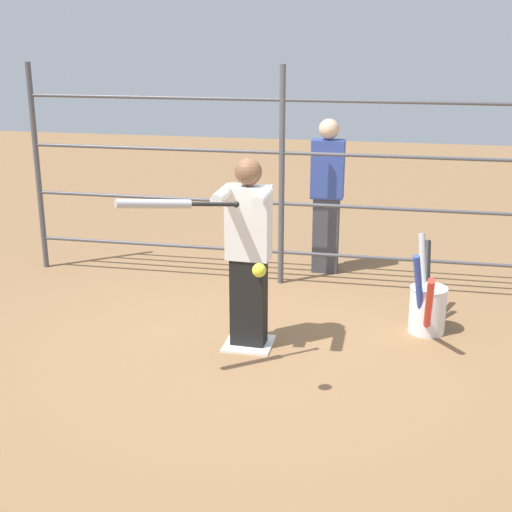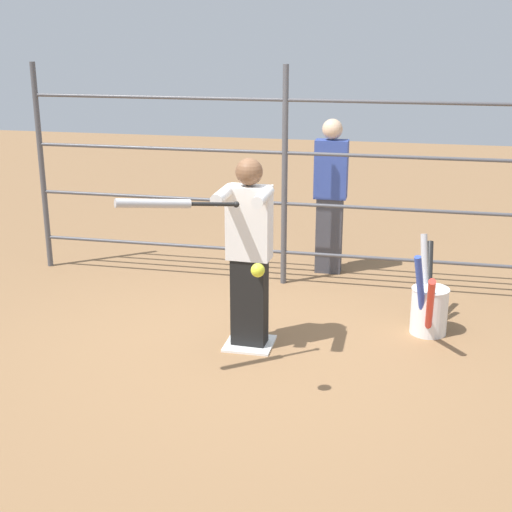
{
  "view_description": "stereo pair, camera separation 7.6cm",
  "coord_description": "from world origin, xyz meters",
  "px_view_note": "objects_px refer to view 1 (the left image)",
  "views": [
    {
      "loc": [
        -1.18,
        5.44,
        2.55
      ],
      "look_at": [
        -0.14,
        0.39,
        0.92
      ],
      "focal_mm": 50.0,
      "sensor_mm": 36.0,
      "label": 1
    },
    {
      "loc": [
        -1.25,
        5.42,
        2.55
      ],
      "look_at": [
        -0.14,
        0.39,
        0.92
      ],
      "focal_mm": 50.0,
      "sensor_mm": 36.0,
      "label": 2
    }
  ],
  "objects_px": {
    "batter": "(248,248)",
    "bat_bucket": "(427,305)",
    "baseball_bat_swinging": "(164,204)",
    "softball_in_flight": "(259,270)",
    "bystander_behind_fence": "(327,194)"
  },
  "relations": [
    {
      "from": "bat_bucket",
      "to": "bystander_behind_fence",
      "type": "height_order",
      "value": "bystander_behind_fence"
    },
    {
      "from": "baseball_bat_swinging",
      "to": "softball_in_flight",
      "type": "xyz_separation_m",
      "value": [
        -0.73,
        0.22,
        -0.37
      ]
    },
    {
      "from": "baseball_bat_swinging",
      "to": "bat_bucket",
      "type": "distance_m",
      "value": 2.6
    },
    {
      "from": "baseball_bat_swinging",
      "to": "bystander_behind_fence",
      "type": "bearing_deg",
      "value": -106.83
    },
    {
      "from": "bystander_behind_fence",
      "to": "softball_in_flight",
      "type": "bearing_deg",
      "value": 87.5
    },
    {
      "from": "batter",
      "to": "baseball_bat_swinging",
      "type": "xyz_separation_m",
      "value": [
        0.44,
        0.75,
        0.52
      ]
    },
    {
      "from": "batter",
      "to": "bystander_behind_fence",
      "type": "xyz_separation_m",
      "value": [
        -0.42,
        -2.09,
        0.01
      ]
    },
    {
      "from": "baseball_bat_swinging",
      "to": "bystander_behind_fence",
      "type": "height_order",
      "value": "bystander_behind_fence"
    },
    {
      "from": "batter",
      "to": "bat_bucket",
      "type": "distance_m",
      "value": 1.71
    },
    {
      "from": "batter",
      "to": "bystander_behind_fence",
      "type": "relative_size",
      "value": 0.95
    },
    {
      "from": "batter",
      "to": "bat_bucket",
      "type": "bearing_deg",
      "value": -157.98
    },
    {
      "from": "softball_in_flight",
      "to": "batter",
      "type": "bearing_deg",
      "value": -73.57
    },
    {
      "from": "baseball_bat_swinging",
      "to": "softball_in_flight",
      "type": "relative_size",
      "value": 7.99
    },
    {
      "from": "bat_bucket",
      "to": "batter",
      "type": "bearing_deg",
      "value": 22.02
    },
    {
      "from": "softball_in_flight",
      "to": "bystander_behind_fence",
      "type": "relative_size",
      "value": 0.06
    }
  ]
}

